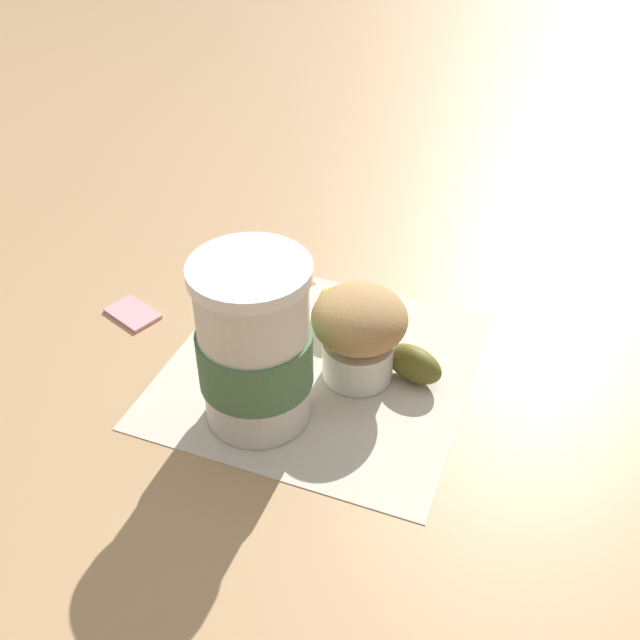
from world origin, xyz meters
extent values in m
plane|color=tan|center=(0.00, 0.00, 0.00)|extent=(3.00, 3.00, 0.00)
cube|color=beige|center=(0.00, 0.00, 0.00)|extent=(0.28, 0.28, 0.00)
cylinder|color=silver|center=(-0.06, 0.03, 0.07)|extent=(0.08, 0.08, 0.13)
cylinder|color=white|center=(-0.06, 0.03, 0.14)|extent=(0.09, 0.09, 0.01)
cylinder|color=#4C754C|center=(-0.06, 0.03, 0.06)|extent=(0.09, 0.09, 0.05)
cylinder|color=white|center=(0.00, -0.03, 0.02)|extent=(0.06, 0.06, 0.04)
ellipsoid|color=#AD8451|center=(0.00, -0.03, 0.06)|extent=(0.08, 0.08, 0.05)
ellipsoid|color=#D6CC4C|center=(0.06, 0.01, 0.02)|extent=(0.06, 0.04, 0.03)
ellipsoid|color=#D6CC4C|center=(0.03, -0.03, 0.02)|extent=(0.07, 0.07, 0.03)
ellipsoid|color=brown|center=(0.01, -0.08, 0.02)|extent=(0.04, 0.06, 0.03)
cube|color=pink|center=(0.03, 0.19, 0.00)|extent=(0.05, 0.06, 0.01)
cube|color=#9E7547|center=(0.15, 0.08, 0.00)|extent=(0.08, 0.09, 0.00)
camera|label=1|loc=(-0.47, -0.12, 0.43)|focal=42.00mm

